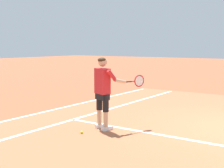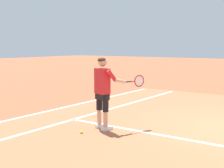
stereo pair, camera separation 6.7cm
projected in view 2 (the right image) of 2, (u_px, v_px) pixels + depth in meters
line_singles_left at (96, 113)px, 9.36m from camera, size 0.10×10.77×0.01m
line_doubles_left at (63, 108)px, 10.14m from camera, size 0.10×10.77×0.01m
tennis_player at (103, 88)px, 7.45m from camera, size 0.94×1.00×1.71m
tennis_ball_near_feet at (82, 132)px, 7.17m from camera, size 0.07×0.07×0.07m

